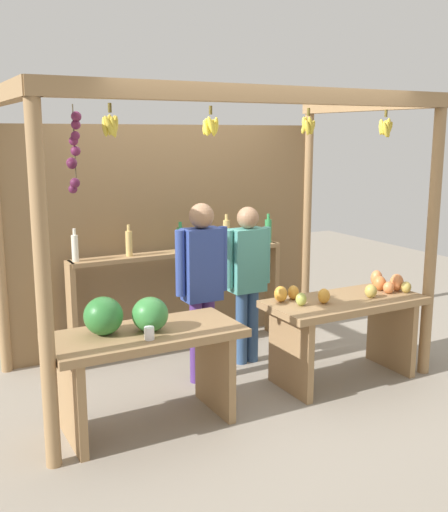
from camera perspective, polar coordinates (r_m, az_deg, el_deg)
The scene contains 7 objects.
ground_plane at distance 5.62m, azimuth -0.90°, elevation -10.77°, with size 12.00×12.00×0.00m, color gray.
market_stall at distance 5.65m, azimuth -3.10°, elevation 4.16°, with size 3.44×1.94×2.45m.
fruit_counter_left at distance 4.46m, azimuth -7.84°, elevation -8.36°, with size 1.39×0.64×1.00m.
fruit_counter_right at distance 5.39m, azimuth 11.34°, elevation -5.63°, with size 1.39×0.64×0.89m.
bottle_shelf_unit at distance 5.97m, azimuth -4.03°, elevation -1.55°, with size 2.21×0.22×1.33m.
vendor_man at distance 5.15m, azimuth -2.09°, elevation -1.98°, with size 0.48×0.21×1.56m.
vendor_woman at distance 5.59m, azimuth 2.21°, elevation -1.50°, with size 0.48×0.20×1.48m.
Camera 1 is at (-2.40, -4.62, 2.13)m, focal length 42.61 mm.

